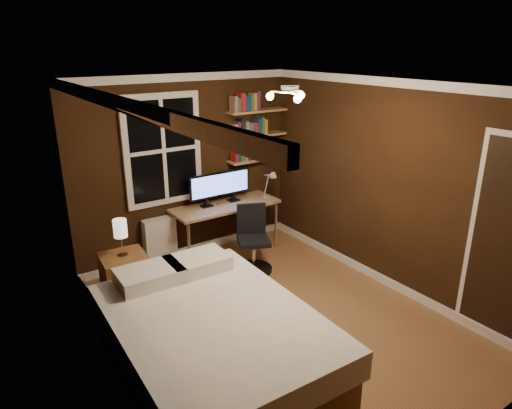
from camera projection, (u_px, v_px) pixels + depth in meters
floor at (278, 319)px, 5.01m from camera, size 4.20×4.20×0.00m
wall_back at (187, 168)px, 6.22m from camera, size 3.20×0.04×2.50m
wall_left at (126, 251)px, 3.74m from camera, size 0.04×4.20×2.50m
wall_right at (387, 186)px, 5.45m from camera, size 0.04×4.20×2.50m
ceiling at (283, 85)px, 4.17m from camera, size 3.20×4.20×0.02m
window at (163, 150)px, 5.91m from camera, size 1.06×0.06×1.46m
ceiling_fixture at (289, 97)px, 4.13m from camera, size 0.44×0.44×0.18m
bookshelf_lower at (257, 159)px, 6.71m from camera, size 0.92×0.22×0.03m
books_row_lower at (257, 150)px, 6.66m from camera, size 0.48×0.16×0.23m
bookshelf_middle at (257, 135)px, 6.59m from camera, size 0.92×0.22×0.03m
books_row_middle at (257, 126)px, 6.55m from camera, size 0.54×0.16×0.23m
bookshelf_upper at (257, 111)px, 6.47m from camera, size 0.92×0.22×0.03m
books_row_upper at (257, 102)px, 6.43m from camera, size 0.42×0.16×0.23m
bed at (212, 340)px, 4.12m from camera, size 1.68×2.29×0.76m
nightstand at (126, 280)px, 5.21m from camera, size 0.53×0.53×0.61m
bedside_lamp at (121, 238)px, 5.03m from camera, size 0.15×0.15×0.43m
radiator at (160, 241)px, 6.17m from camera, size 0.44×0.15×0.66m
desk at (226, 209)px, 6.40m from camera, size 1.53×0.57×0.73m
monitor_left at (206, 191)px, 6.23m from camera, size 0.49×0.12×0.46m
monitor_right at (233, 185)px, 6.46m from camera, size 0.49×0.12×0.46m
desk_lamp at (270, 184)px, 6.54m from camera, size 0.14×0.32×0.44m
office_chair at (253, 247)px, 6.00m from camera, size 0.53×0.53×0.89m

